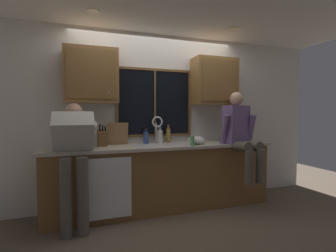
# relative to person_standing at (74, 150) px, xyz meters

# --- Properties ---
(back_wall) EXTENTS (5.55, 0.12, 2.55)m
(back_wall) POSITION_rel_person_standing_xyz_m (1.18, 0.64, 0.34)
(back_wall) COLOR silver
(back_wall) RESTS_ON floor
(ceiling_downlight_left) EXTENTS (0.14, 0.14, 0.01)m
(ceiling_downlight_left) POSITION_rel_person_standing_xyz_m (0.23, -0.02, 1.61)
(ceiling_downlight_left) COLOR #FFEAB2
(ceiling_downlight_right) EXTENTS (0.14, 0.14, 0.01)m
(ceiling_downlight_right) POSITION_rel_person_standing_xyz_m (2.13, -0.02, 1.61)
(ceiling_downlight_right) COLOR #FFEAB2
(window_glass) EXTENTS (1.10, 0.02, 0.95)m
(window_glass) POSITION_rel_person_standing_xyz_m (1.15, 0.58, 0.59)
(window_glass) COLOR black
(window_frame_top) EXTENTS (1.17, 0.02, 0.04)m
(window_frame_top) POSITION_rel_person_standing_xyz_m (1.15, 0.57, 1.08)
(window_frame_top) COLOR brown
(window_frame_bottom) EXTENTS (1.17, 0.02, 0.04)m
(window_frame_bottom) POSITION_rel_person_standing_xyz_m (1.15, 0.57, 0.09)
(window_frame_bottom) COLOR brown
(window_frame_left) EXTENTS (0.03, 0.02, 0.95)m
(window_frame_left) POSITION_rel_person_standing_xyz_m (0.58, 0.57, 0.59)
(window_frame_left) COLOR brown
(window_frame_right) EXTENTS (0.03, 0.02, 0.95)m
(window_frame_right) POSITION_rel_person_standing_xyz_m (1.71, 0.57, 0.59)
(window_frame_right) COLOR brown
(window_mullion_center) EXTENTS (0.02, 0.02, 0.95)m
(window_mullion_center) POSITION_rel_person_standing_xyz_m (1.15, 0.56, 0.59)
(window_mullion_center) COLOR brown
(lower_cabinet_run) EXTENTS (3.15, 0.58, 0.88)m
(lower_cabinet_run) POSITION_rel_person_standing_xyz_m (1.18, 0.29, -0.50)
(lower_cabinet_run) COLOR brown
(lower_cabinet_run) RESTS_ON floor
(countertop) EXTENTS (3.21, 0.62, 0.04)m
(countertop) POSITION_rel_person_standing_xyz_m (1.18, 0.27, -0.04)
(countertop) COLOR beige
(countertop) RESTS_ON lower_cabinet_run
(dishwasher_front) EXTENTS (0.60, 0.02, 0.74)m
(dishwasher_front) POSITION_rel_person_standing_xyz_m (0.36, -0.02, -0.48)
(dishwasher_front) COLOR white
(upper_cabinet_left) EXTENTS (0.69, 0.36, 0.72)m
(upper_cabinet_left) POSITION_rel_person_standing_xyz_m (0.22, 0.41, 0.92)
(upper_cabinet_left) COLOR olive
(upper_cabinet_right) EXTENTS (0.69, 0.36, 0.72)m
(upper_cabinet_right) POSITION_rel_person_standing_xyz_m (2.07, 0.41, 0.92)
(upper_cabinet_right) COLOR olive
(sink) EXTENTS (0.80, 0.46, 0.21)m
(sink) POSITION_rel_person_standing_xyz_m (1.15, 0.28, -0.12)
(sink) COLOR #B7B7BC
(sink) RESTS_ON lower_cabinet_run
(faucet) EXTENTS (0.18, 0.09, 0.40)m
(faucet) POSITION_rel_person_standing_xyz_m (1.15, 0.46, 0.24)
(faucet) COLOR silver
(faucet) RESTS_ON countertop
(person_standing) EXTENTS (0.53, 0.72, 1.50)m
(person_standing) POSITION_rel_person_standing_xyz_m (0.00, 0.00, 0.00)
(person_standing) COLOR #595147
(person_standing) RESTS_ON floor
(person_sitting_on_counter) EXTENTS (0.54, 0.64, 1.26)m
(person_sitting_on_counter) POSITION_rel_person_standing_xyz_m (2.27, 0.01, 0.17)
(person_sitting_on_counter) COLOR #595147
(person_sitting_on_counter) RESTS_ON countertop
(knife_block) EXTENTS (0.12, 0.18, 0.32)m
(knife_block) POSITION_rel_person_standing_xyz_m (0.35, 0.38, 0.09)
(knife_block) COLOR brown
(knife_block) RESTS_ON countertop
(cutting_board) EXTENTS (0.29, 0.09, 0.32)m
(cutting_board) POSITION_rel_person_standing_xyz_m (0.58, 0.50, 0.14)
(cutting_board) COLOR #997047
(cutting_board) RESTS_ON countertop
(mixing_bowl) EXTENTS (0.24, 0.24, 0.12)m
(mixing_bowl) POSITION_rel_person_standing_xyz_m (1.66, 0.18, 0.04)
(mixing_bowl) COLOR silver
(mixing_bowl) RESTS_ON countertop
(soap_dispenser) EXTENTS (0.06, 0.07, 0.19)m
(soap_dispenser) POSITION_rel_person_standing_xyz_m (1.54, 0.07, 0.05)
(soap_dispenser) COLOR #59A566
(soap_dispenser) RESTS_ON countertop
(bottle_green_glass) EXTENTS (0.07, 0.07, 0.22)m
(bottle_green_glass) POSITION_rel_person_standing_xyz_m (0.98, 0.48, 0.07)
(bottle_green_glass) COLOR #334C8C
(bottle_green_glass) RESTS_ON countertop
(bottle_tall_clear) EXTENTS (0.08, 0.08, 0.26)m
(bottle_tall_clear) POSITION_rel_person_standing_xyz_m (1.19, 0.46, 0.09)
(bottle_tall_clear) COLOR silver
(bottle_tall_clear) RESTS_ON countertop
(bottle_amber_small) EXTENTS (0.07, 0.07, 0.28)m
(bottle_amber_small) POSITION_rel_person_standing_xyz_m (1.32, 0.47, 0.10)
(bottle_amber_small) COLOR olive
(bottle_amber_small) RESTS_ON countertop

